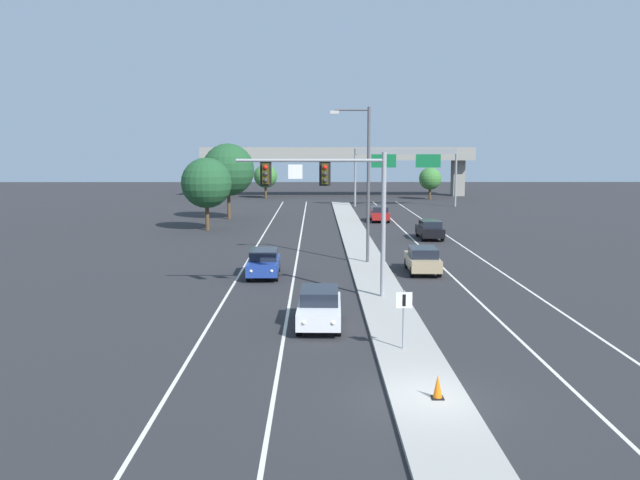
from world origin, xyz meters
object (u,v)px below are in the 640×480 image
at_px(overhead_signal_mast, 336,193).
at_px(tree_far_left_b, 266,176).
at_px(car_oncoming_blue, 264,263).
at_px(tree_far_left_a, 206,183).
at_px(car_receding_black, 430,229).
at_px(street_lamp_median, 365,175).
at_px(median_sign_post, 404,311).
at_px(traffic_cone_median_nose, 438,387).
at_px(car_oncoming_white, 320,307).
at_px(highway_sign_gantry, 406,159).
at_px(car_receding_tan, 423,259).
at_px(car_receding_red, 379,214).
at_px(tree_far_right_a, 430,179).
at_px(tree_far_left_c, 228,170).

distance_m(overhead_signal_mast, tree_far_left_b, 68.58).
height_order(car_oncoming_blue, tree_far_left_a, tree_far_left_a).
height_order(car_receding_black, tree_far_left_a, tree_far_left_a).
bearing_deg(street_lamp_median, tree_far_left_a, 125.95).
height_order(median_sign_post, car_oncoming_blue, median_sign_post).
distance_m(car_oncoming_blue, tree_far_left_b, 62.12).
distance_m(car_receding_black, traffic_cone_median_nose, 36.69).
height_order(car_oncoming_white, car_oncoming_blue, same).
height_order(car_oncoming_blue, highway_sign_gantry, highway_sign_gantry).
xyz_separation_m(traffic_cone_median_nose, highway_sign_gantry, (7.98, 67.22, 5.66)).
bearing_deg(car_receding_tan, car_receding_red, 89.82).
height_order(street_lamp_median, car_oncoming_blue, street_lamp_median).
xyz_separation_m(car_receding_red, tree_far_left_a, (-16.61, -7.39, 3.55)).
bearing_deg(tree_far_right_a, overhead_signal_mast, -103.63).
xyz_separation_m(car_receding_red, highway_sign_gantry, (5.00, 17.56, 5.34)).
bearing_deg(car_receding_black, car_receding_red, 102.28).
relative_size(median_sign_post, street_lamp_median, 0.22).
height_order(street_lamp_median, highway_sign_gantry, street_lamp_median).
relative_size(car_oncoming_blue, car_receding_black, 1.00).
height_order(median_sign_post, car_receding_red, median_sign_post).
xyz_separation_m(car_receding_red, traffic_cone_median_nose, (-2.98, -49.66, -0.31)).
relative_size(car_oncoming_white, tree_far_left_b, 0.88).
bearing_deg(tree_far_left_b, traffic_cone_median_nose, -82.22).
bearing_deg(street_lamp_median, traffic_cone_median_nose, -88.94).
distance_m(traffic_cone_median_nose, tree_far_left_a, 44.59).
distance_m(car_receding_red, tree_far_right_a, 31.21).
height_order(car_receding_red, highway_sign_gantry, highway_sign_gantry).
bearing_deg(median_sign_post, traffic_cone_median_nose, -85.68).
bearing_deg(car_receding_black, tree_far_left_c, 139.93).
relative_size(car_receding_tan, tree_far_left_b, 0.88).
xyz_separation_m(overhead_signal_mast, tree_far_left_b, (-8.55, 68.02, -2.01)).
distance_m(car_receding_tan, tree_far_left_a, 27.14).
bearing_deg(car_receding_red, tree_far_left_c, 171.53).
bearing_deg(car_receding_red, highway_sign_gantry, 74.12).
distance_m(overhead_signal_mast, median_sign_post, 9.89).
distance_m(car_receding_tan, tree_far_left_c, 35.06).
height_order(overhead_signal_mast, traffic_cone_median_nose, overhead_signal_mast).
bearing_deg(tree_far_right_a, car_receding_red, -109.16).
bearing_deg(overhead_signal_mast, tree_far_right_a, 76.37).
relative_size(car_oncoming_white, car_receding_red, 1.01).
bearing_deg(car_receding_red, tree_far_left_a, -156.02).
bearing_deg(tree_far_left_c, car_receding_red, -8.47).
relative_size(car_oncoming_blue, tree_far_right_a, 0.95).
bearing_deg(tree_far_left_b, highway_sign_gantry, -37.39).
relative_size(overhead_signal_mast, car_oncoming_blue, 1.64).
bearing_deg(car_receding_red, overhead_signal_mast, -98.89).
bearing_deg(overhead_signal_mast, tree_far_left_a, 111.17).
bearing_deg(highway_sign_gantry, car_oncoming_white, -101.08).
bearing_deg(tree_far_left_c, street_lamp_median, -65.98).
height_order(car_receding_red, tree_far_right_a, tree_far_right_a).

